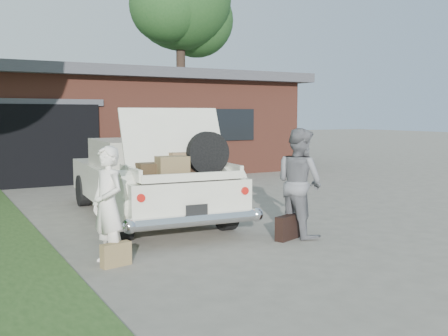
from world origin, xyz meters
TOP-DOWN VIEW (x-y plane):
  - ground at (0.00, 0.00)m, footprint 90.00×90.00m
  - house at (0.98, 11.47)m, footprint 12.80×7.80m
  - tree_right at (6.99, 17.37)m, footprint 5.72×4.97m
  - sedan at (-0.47, 2.75)m, footprint 2.33×5.23m
  - woman_left at (-2.01, 0.08)m, footprint 0.50×0.64m
  - woman_right at (1.08, 0.10)m, footprint 0.75×0.91m
  - suitcase_left at (-1.98, -0.11)m, footprint 0.41×0.20m
  - suitcase_right at (0.79, -0.00)m, footprint 0.51×0.32m

SIDE VIEW (x-z plane):
  - ground at x=0.00m, z-range 0.00..0.00m
  - suitcase_left at x=-1.98m, z-range 0.00..0.30m
  - suitcase_right at x=0.79m, z-range 0.00..0.38m
  - sedan at x=-0.47m, z-range -0.27..1.77m
  - woman_left at x=-2.01m, z-range 0.00..1.53m
  - woman_right at x=1.08m, z-range 0.00..1.72m
  - house at x=0.98m, z-range 0.02..3.32m
  - tree_right at x=6.99m, z-range 2.19..12.19m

